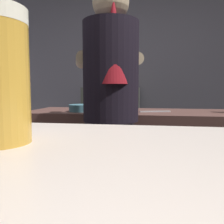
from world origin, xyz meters
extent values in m
cube|color=#4B4954|center=(0.00, 2.20, 1.35)|extent=(5.20, 0.10, 2.70)
cube|color=#51342F|center=(0.35, 0.68, 0.47)|extent=(2.10, 0.60, 0.94)
cube|color=#3A3D35|center=(-0.24, 1.92, 0.57)|extent=(0.75, 0.36, 1.13)
cube|color=#342C39|center=(0.03, 0.23, 0.46)|extent=(0.28, 0.20, 0.92)
cylinder|color=black|center=(0.03, 0.23, 1.21)|extent=(0.34, 0.34, 0.59)
sphere|color=#CCB089|center=(0.03, 0.23, 1.62)|extent=(0.22, 0.22, 0.22)
cone|color=maroon|center=(0.06, 0.14, 1.38)|extent=(0.18, 0.18, 0.48)
cylinder|color=#CCB089|center=(-0.18, 0.33, 1.30)|extent=(0.17, 0.33, 0.08)
cylinder|color=#CCB089|center=(0.14, 0.44, 1.30)|extent=(0.17, 0.33, 0.08)
cylinder|color=#437282|center=(-0.26, 0.58, 0.96)|extent=(0.20, 0.20, 0.05)
cube|color=silver|center=(0.31, 0.63, 0.94)|extent=(0.24, 0.10, 0.01)
cylinder|color=#2A5AA3|center=(-0.06, 1.87, 1.19)|extent=(0.07, 0.07, 0.12)
cylinder|color=#2A5AA3|center=(-0.06, 1.87, 1.28)|extent=(0.03, 0.03, 0.05)
cylinder|color=silver|center=(-0.06, 1.87, 1.30)|extent=(0.03, 0.03, 0.01)
cylinder|color=#DBD07A|center=(0.05, 2.00, 1.22)|extent=(0.06, 0.06, 0.18)
cylinder|color=#DBD07A|center=(0.05, 2.00, 1.35)|extent=(0.03, 0.03, 0.07)
cylinder|color=#333333|center=(0.05, 2.00, 1.39)|extent=(0.03, 0.03, 0.01)
camera|label=1|loc=(0.26, -1.20, 1.11)|focal=37.54mm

